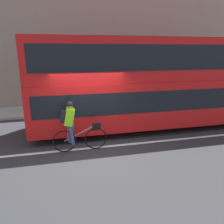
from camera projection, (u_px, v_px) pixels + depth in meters
ground_plane at (91, 147)px, 7.58m from camera, size 80.00×80.00×0.00m
road_center_line at (91, 148)px, 7.49m from camera, size 50.00×0.14×0.01m
sidewalk_curb at (79, 109)px, 12.29m from camera, size 60.00×2.19×0.12m
building_facade at (74, 39)px, 12.42m from camera, size 60.00×0.30×7.70m
bus at (161, 79)px, 9.22m from camera, size 10.72×2.55×3.71m
cyclist_on_bike at (74, 125)px, 7.04m from camera, size 1.79×0.32×1.70m
trash_bin at (180, 95)px, 13.41m from camera, size 0.44×0.44×0.99m
street_sign_post at (43, 82)px, 11.36m from camera, size 0.36×0.09×2.72m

